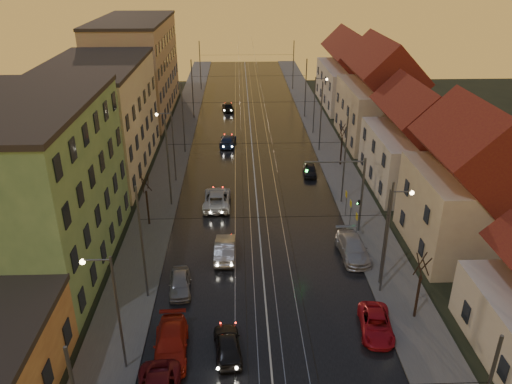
{
  "coord_description": "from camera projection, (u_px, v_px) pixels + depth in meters",
  "views": [
    {
      "loc": [
        -1.77,
        -21.12,
        22.62
      ],
      "look_at": [
        -0.24,
        20.14,
        3.17
      ],
      "focal_mm": 35.0,
      "sensor_mm": 36.0,
      "label": 1
    }
  ],
  "objects": [
    {
      "name": "street_lamp_3",
      "position": [
        317.0,
        100.0,
        68.6
      ],
      "size": [
        1.75,
        0.32,
        8.0
      ],
      "color": "#595B60",
      "rests_on": "ground"
    },
    {
      "name": "catenary_pole_l_1",
      "position": [
        142.0,
        245.0,
        34.72
      ],
      "size": [
        0.16,
        0.16,
        9.0
      ],
      "primitive_type": "cylinder",
      "color": "#595B60",
      "rests_on": "ground"
    },
    {
      "name": "house_right_1",
      "position": [
        470.0,
        190.0,
        40.6
      ],
      "size": [
        8.67,
        10.2,
        10.8
      ],
      "color": "tan",
      "rests_on": "ground"
    },
    {
      "name": "parked_right_2",
      "position": [
        310.0,
        170.0,
        56.93
      ],
      "size": [
        1.65,
        3.7,
        1.24
      ],
      "primitive_type": "imported",
      "rotation": [
        0.0,
        0.0,
        -0.05
      ],
      "color": "black",
      "rests_on": "ground"
    },
    {
      "name": "driving_car_1",
      "position": [
        225.0,
        249.0,
        41.29
      ],
      "size": [
        1.72,
        4.74,
        1.55
      ],
      "primitive_type": "imported",
      "rotation": [
        0.0,
        0.0,
        3.13
      ],
      "color": "gray",
      "rests_on": "ground"
    },
    {
      "name": "driving_car_2",
      "position": [
        217.0,
        198.0,
        49.85
      ],
      "size": [
        2.68,
        5.72,
        1.58
      ],
      "primitive_type": "imported",
      "rotation": [
        0.0,
        0.0,
        3.13
      ],
      "color": "#B7B7B7",
      "rests_on": "ground"
    },
    {
      "name": "bare_tree_1",
      "position": [
        419.0,
        288.0,
        33.5
      ],
      "size": [
        1.09,
        1.09,
        5.11
      ],
      "color": "black",
      "rests_on": "ground"
    },
    {
      "name": "catenary_pole_r_1",
      "position": [
        386.0,
        240.0,
        35.3
      ],
      "size": [
        0.16,
        0.16,
        9.0
      ],
      "primitive_type": "cylinder",
      "color": "#595B60",
      "rests_on": "ground"
    },
    {
      "name": "street_lamp_0",
      "position": [
        112.0,
        303.0,
        28.21
      ],
      "size": [
        1.75,
        0.32,
        8.0
      ],
      "color": "#595B60",
      "rests_on": "ground"
    },
    {
      "name": "catenary_pole_l_2",
      "position": [
        168.0,
        164.0,
        48.28
      ],
      "size": [
        0.16,
        0.16,
        9.0
      ],
      "primitive_type": "cylinder",
      "color": "#595B60",
      "rests_on": "ground"
    },
    {
      "name": "driving_car_0",
      "position": [
        228.0,
        345.0,
        31.17
      ],
      "size": [
        2.05,
        4.2,
        1.38
      ],
      "primitive_type": "imported",
      "rotation": [
        0.0,
        0.0,
        3.25
      ],
      "color": "black",
      "rests_on": "ground"
    },
    {
      "name": "parked_left_3",
      "position": [
        180.0,
        283.0,
        37.13
      ],
      "size": [
        1.9,
        4.03,
        1.33
      ],
      "primitive_type": "imported",
      "rotation": [
        0.0,
        0.0,
        0.08
      ],
      "color": "gray",
      "rests_on": "ground"
    },
    {
      "name": "tram_rail_1",
      "position": [
        246.0,
        149.0,
        64.9
      ],
      "size": [
        0.06,
        120.0,
        0.03
      ],
      "primitive_type": "cube",
      "color": "gray",
      "rests_on": "road"
    },
    {
      "name": "catenary_pole_l_4",
      "position": [
        193.0,
        90.0,
        75.4
      ],
      "size": [
        0.16,
        0.16,
        9.0
      ],
      "primitive_type": "cylinder",
      "color": "#595B60",
      "rests_on": "ground"
    },
    {
      "name": "sidewalk_left",
      "position": [
        175.0,
        150.0,
        64.59
      ],
      "size": [
        4.0,
        120.0,
        0.15
      ],
      "primitive_type": "cube",
      "color": "#4C4C4C",
      "rests_on": "ground"
    },
    {
      "name": "tram_rail_2",
      "position": [
        258.0,
        149.0,
        64.96
      ],
      "size": [
        0.06,
        120.0,
        0.03
      ],
      "primitive_type": "cube",
      "color": "gray",
      "rests_on": "road"
    },
    {
      "name": "house_right_2",
      "position": [
        416.0,
        145.0,
        52.7
      ],
      "size": [
        9.18,
        12.24,
        9.2
      ],
      "color": "beige",
      "rests_on": "ground"
    },
    {
      "name": "catenary_pole_l_3",
      "position": [
        183.0,
        119.0,
        61.84
      ],
      "size": [
        0.16,
        0.16,
        9.0
      ],
      "primitive_type": "cylinder",
      "color": "#595B60",
      "rests_on": "ground"
    },
    {
      "name": "road",
      "position": [
        252.0,
        149.0,
        64.94
      ],
      "size": [
        16.0,
        120.0,
        0.04
      ],
      "primitive_type": "cube",
      "color": "black",
      "rests_on": "ground"
    },
    {
      "name": "bare_tree_0",
      "position": [
        147.0,
        201.0,
        45.47
      ],
      "size": [
        1.09,
        1.09,
        5.11
      ],
      "color": "black",
      "rests_on": "ground"
    },
    {
      "name": "street_lamp_1",
      "position": [
        390.0,
        228.0,
        36.06
      ],
      "size": [
        1.75,
        0.32,
        8.0
      ],
      "color": "#595B60",
      "rests_on": "ground"
    },
    {
      "name": "tram_rail_0",
      "position": [
        235.0,
        149.0,
        64.86
      ],
      "size": [
        0.06,
        120.0,
        0.03
      ],
      "primitive_type": "cube",
      "color": "gray",
      "rests_on": "road"
    },
    {
      "name": "street_lamp_2",
      "position": [
        170.0,
        140.0,
        53.53
      ],
      "size": [
        1.75,
        0.32,
        8.0
      ],
      "color": "#595B60",
      "rests_on": "ground"
    },
    {
      "name": "parked_right_1",
      "position": [
        353.0,
        248.0,
        41.41
      ],
      "size": [
        2.41,
        5.41,
        1.54
      ],
      "primitive_type": "imported",
      "rotation": [
        0.0,
        0.0,
        0.05
      ],
      "color": "#AAA9AF",
      "rests_on": "ground"
    },
    {
      "name": "tram_rail_3",
      "position": [
        269.0,
        148.0,
        65.0
      ],
      "size": [
        0.06,
        120.0,
        0.03
      ],
      "primitive_type": "cube",
      "color": "gray",
      "rests_on": "road"
    },
    {
      "name": "house_right_4",
      "position": [
        351.0,
        75.0,
        82.36
      ],
      "size": [
        9.18,
        16.32,
        10.0
      ],
      "color": "beige",
      "rests_on": "ground"
    },
    {
      "name": "catenary_pole_r_3",
      "position": [
        321.0,
        117.0,
        62.42
      ],
      "size": [
        0.16,
        0.16,
        9.0
      ],
      "primitive_type": "cylinder",
      "color": "#595B60",
      "rests_on": "ground"
    },
    {
      "name": "apartment_left_2",
      "position": [
        99.0,
        120.0,
        56.39
      ],
      "size": [
        10.0,
        20.0,
        12.0
      ],
      "primitive_type": "cube",
      "color": "beige",
      "rests_on": "ground"
    },
    {
      "name": "apartment_left_1",
      "position": [
        34.0,
        190.0,
        38.09
      ],
      "size": [
        10.0,
        18.0,
        13.0
      ],
      "primitive_type": "cube",
      "color": "#5D8A58",
      "rests_on": "ground"
    },
    {
      "name": "driving_car_3",
      "position": [
        228.0,
        140.0,
        65.95
      ],
      "size": [
        2.33,
        4.91,
        1.38
      ],
      "primitive_type": "imported",
      "rotation": [
        0.0,
        0.0,
        3.06
      ],
      "color": "#1A294E",
      "rests_on": "ground"
    },
    {
      "name": "parked_right_0",
      "position": [
        376.0,
        324.0,
        33.03
      ],
      "size": [
        2.54,
        4.62,
        1.23
      ],
      "primitive_type": "imported",
      "rotation": [
        0.0,
        0.0,
        -0.12
      ],
      "color": "#AC111E",
      "rests_on": "ground"
    },
    {
      "name": "catenary_pole_l_5",
      "position": [
        200.0,
        66.0,
        91.67
      ],
      "size": [
        0.16,
        0.16,
        9.0
      ],
      "primitive_type": "cylinder",
      "color": "#595B60",
      "rests_on": "ground"
    },
    {
      "name": "house_right_3",
      "position": [
        380.0,
        98.0,
        65.76
      ],
      "size": [
        9.18,
        14.28,
        11.5
      ],
      "color": "tan",
      "rests_on": "ground"
    },
    {
      "name": "catenary_pole_r_5",
      "position": [
        293.0,
        66.0,
        92.25
      ],
      "size": [
        0.16,
        0.16,
        9.0
      ],
      "primitive_type": "cylinder",
      "color": "#595B60",
      "rests_on": "ground"
    },
    {
      "name": "bare_tree_2",
      "position": [
        342.0,
        146.0,
        58.82
      ],
      "size": [
        1.09,
        1.09,
        5.11
      ],
      "color": "black",
      "rests_on": "ground"
    },
    {
      "name": "catenary_pole_r_4",
      "position": [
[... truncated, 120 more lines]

